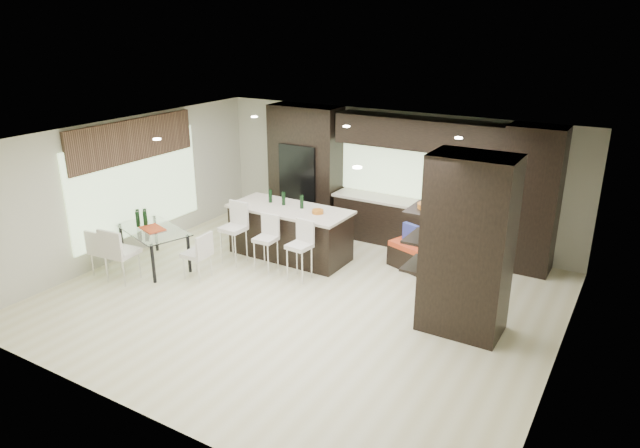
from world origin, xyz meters
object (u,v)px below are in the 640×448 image
Objects in this scene: bench at (421,259)px; chair_end at (197,257)px; floor_vase at (449,283)px; stool_right at (299,257)px; kitchen_island at (290,232)px; stool_left at (234,239)px; chair_far at (106,253)px; dining_table at (155,247)px; chair_near at (122,256)px; stool_mid at (266,249)px.

bench is 1.59× the size of chair_end.
floor_vase reaches higher than bench.
stool_right is 1.09× the size of chair_end.
stool_right is at bearing -46.96° from kitchen_island.
kitchen_island is 2.51× the size of stool_left.
floor_vase is at bearing 5.84° from stool_right.
chair_far is at bearing -164.41° from floor_vase.
chair_near reaches higher than dining_table.
chair_far is at bearing -134.12° from kitchen_island.
chair_end is at bearing -97.86° from stool_left.
floor_vase is (4.22, 0.04, 0.10)m from stool_left.
stool_left reaches higher than chair_end.
stool_mid reaches higher than chair_end.
stool_right is at bearing 25.93° from chair_near.
floor_vase is at bearing -34.93° from bench.
chair_far is (-4.92, -3.05, 0.16)m from bench.
stool_left is at bearing 54.57° from dining_table.
kitchen_island is 3.57m from floor_vase.
chair_end is at bearing -136.78° from stool_mid.
kitchen_island is 1.10m from stool_right.
kitchen_island is at bearing 46.00° from chair_near.
kitchen_island is 0.81m from stool_mid.
dining_table is 1.07m from chair_end.
floor_vase is at bearing 10.68° from chair_far.
chair_near is at bearing -142.93° from stool_right.
bench is at bearing 28.98° from chair_near.
stool_mid is at bearing -46.62° from chair_end.
kitchen_island is 2.73× the size of stool_right.
stool_mid is 2.15m from dining_table.
chair_near is at bearing -162.79° from floor_vase.
floor_vase is at bearing 11.43° from chair_near.
dining_table is (-5.43, -0.92, -0.21)m from floor_vase.
kitchen_island reaches higher than bench.
chair_near is at bearing -71.39° from dining_table.
floor_vase is 5.51m from dining_table.
stool_left is at bearing -11.38° from chair_end.
stool_right is (0.74, -0.81, -0.06)m from kitchen_island.
dining_table is at bearing -156.24° from stool_right.
floor_vase reaches higher than chair_end.
bench is at bearing 125.20° from floor_vase.
floor_vase is 5.69m from chair_near.
stool_left is 1.48m from stool_right.
floor_vase is (3.49, 0.02, 0.15)m from stool_mid.
stool_right is 3.16m from chair_near.
bench is 0.83× the size of dining_table.
stool_mid is 0.91× the size of chair_near.
kitchen_island is at bearing -146.37° from bench.
stool_right is 2.83m from dining_table.
chair_near is (-1.21, -1.64, -0.01)m from stool_left.
chair_end is (-0.14, -0.88, -0.08)m from stool_left.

